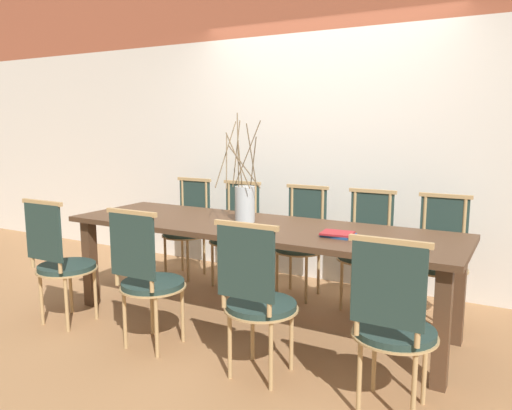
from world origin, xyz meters
name	(u,v)px	position (x,y,z in m)	size (l,w,h in m)	color
ground_plane	(256,322)	(0.00, 0.00, 0.00)	(16.00, 16.00, 0.00)	#9E7047
wall_rear	(322,116)	(0.00, 1.29, 1.60)	(12.00, 0.06, 3.20)	silver
dining_table	(256,236)	(0.00, 0.00, 0.68)	(3.02, 0.90, 0.77)	#4C3321
chair_near_leftend	(60,259)	(-1.27, -0.75, 0.51)	(0.45, 0.45, 0.98)	#233833
chair_near_left	(147,276)	(-0.42, -0.75, 0.51)	(0.45, 0.45, 0.98)	#233833
chair_near_center	(257,296)	(0.43, -0.75, 0.51)	(0.45, 0.45, 0.98)	#233833
chair_near_right	(393,322)	(1.22, -0.75, 0.51)	(0.45, 0.45, 0.98)	#233833
chair_far_leftend	(188,225)	(-1.21, 0.75, 0.51)	(0.45, 0.45, 0.98)	#233833
chair_far_left	(236,231)	(-0.64, 0.75, 0.51)	(0.45, 0.45, 0.98)	#233833
chair_far_center	(301,239)	(0.04, 0.75, 0.51)	(0.45, 0.45, 0.98)	#233833
chair_far_right	(366,247)	(0.63, 0.75, 0.51)	(0.45, 0.45, 0.98)	#233833
chair_far_rightend	(439,255)	(1.21, 0.75, 0.51)	(0.45, 0.45, 0.98)	#233833
vase_centerpiece	(245,202)	(-0.13, 0.06, 0.92)	(0.36, 0.35, 0.83)	#B2BCC1
book_stack	(338,234)	(0.68, -0.08, 0.79)	(0.22, 0.20, 0.03)	#234C8C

